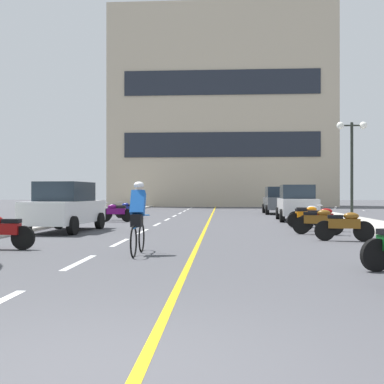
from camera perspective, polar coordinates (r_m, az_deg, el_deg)
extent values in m
plane|color=#47474C|center=(24.92, 1.42, -3.36)|extent=(140.00, 140.00, 0.00)
cube|color=#B7B2A8|center=(29.05, -12.71, -2.77)|extent=(2.40, 72.00, 0.12)
cube|color=#B7B2A8|center=(28.59, 16.25, -2.81)|extent=(2.40, 72.00, 0.12)
cube|color=silver|center=(10.38, -12.95, -7.97)|extent=(0.14, 2.20, 0.01)
cube|color=silver|center=(14.23, -8.35, -5.82)|extent=(0.14, 2.20, 0.01)
cube|color=silver|center=(18.15, -5.74, -4.58)|extent=(0.14, 2.20, 0.01)
cube|color=silver|center=(22.10, -4.07, -3.77)|extent=(0.14, 2.20, 0.01)
cube|color=silver|center=(26.06, -2.90, -3.21)|extent=(0.14, 2.20, 0.01)
cube|color=silver|center=(30.03, -2.04, -2.79)|extent=(0.14, 2.20, 0.01)
cube|color=silver|center=(34.01, -1.39, -2.47)|extent=(0.14, 2.20, 0.01)
cube|color=silver|center=(38.00, -0.87, -2.22)|extent=(0.14, 2.20, 0.01)
cube|color=silver|center=(41.98, -0.45, -2.02)|extent=(0.14, 2.20, 0.01)
cube|color=silver|center=(45.97, -0.10, -1.85)|extent=(0.14, 2.20, 0.01)
cube|color=silver|center=(49.96, 0.19, -1.70)|extent=(0.14, 2.20, 0.01)
cube|color=gold|center=(27.90, 2.16, -3.00)|extent=(0.12, 66.00, 0.01)
cube|color=#BCAD93|center=(52.84, 3.44, 9.65)|extent=(23.22, 6.45, 20.70)
cube|color=#1E232D|center=(49.04, 3.43, 5.53)|extent=(19.51, 0.10, 2.48)
cube|color=#1E232D|center=(50.03, 3.43, 12.62)|extent=(19.51, 0.10, 2.48)
cylinder|color=black|center=(25.17, 18.09, 2.35)|extent=(0.14, 0.14, 4.74)
cylinder|color=black|center=(25.36, 18.09, 7.37)|extent=(1.10, 0.08, 0.08)
sphere|color=white|center=(25.23, 16.87, 7.41)|extent=(0.36, 0.36, 0.36)
sphere|color=white|center=(25.50, 19.30, 7.33)|extent=(0.36, 0.36, 0.36)
cylinder|color=black|center=(20.26, -15.25, -3.21)|extent=(0.27, 0.66, 0.64)
cylinder|color=black|center=(19.65, -10.68, -3.31)|extent=(0.27, 0.66, 0.64)
cylinder|color=black|center=(17.72, -18.83, -3.66)|extent=(0.27, 0.66, 0.64)
cylinder|color=black|center=(17.03, -13.70, -3.81)|extent=(0.27, 0.66, 0.64)
cube|color=silver|center=(18.62, -14.54, -2.25)|extent=(2.02, 4.32, 0.80)
cube|color=#1E2833|center=(18.61, -14.54, 0.06)|extent=(1.73, 2.31, 0.70)
cylinder|color=black|center=(26.77, 9.97, -2.44)|extent=(0.25, 0.65, 0.64)
cylinder|color=black|center=(26.94, 13.58, -2.43)|extent=(0.25, 0.65, 0.64)
cylinder|color=black|center=(23.98, 10.44, -2.72)|extent=(0.25, 0.65, 0.64)
cylinder|color=black|center=(24.17, 14.46, -2.70)|extent=(0.25, 0.65, 0.64)
cube|color=silver|center=(25.44, 12.10, -1.67)|extent=(1.88, 4.27, 0.80)
cube|color=#1E2833|center=(25.43, 12.10, 0.02)|extent=(1.65, 2.26, 0.70)
cylinder|color=black|center=(34.74, 8.36, -1.90)|extent=(0.23, 0.64, 0.64)
cylinder|color=black|center=(34.91, 11.15, -1.89)|extent=(0.23, 0.64, 0.64)
cylinder|color=black|center=(31.95, 8.74, -2.06)|extent=(0.23, 0.64, 0.64)
cylinder|color=black|center=(32.13, 11.76, -2.05)|extent=(0.23, 0.64, 0.64)
cube|color=#4C5156|center=(33.41, 9.99, -1.29)|extent=(1.74, 4.22, 0.80)
cube|color=#1E2833|center=(33.41, 9.99, 0.00)|extent=(1.58, 2.21, 0.70)
cylinder|color=black|center=(9.53, 20.60, -6.88)|extent=(0.60, 0.28, 0.60)
cylinder|color=black|center=(13.00, -19.05, -5.06)|extent=(0.60, 0.12, 0.60)
cube|color=maroon|center=(13.22, -21.22, -4.01)|extent=(0.91, 0.31, 0.28)
cube|color=black|center=(13.10, -20.24, -3.18)|extent=(0.45, 0.26, 0.10)
cylinder|color=black|center=(15.18, 19.34, -4.34)|extent=(0.61, 0.20, 0.60)
cylinder|color=black|center=(15.11, 15.18, -4.36)|extent=(0.61, 0.20, 0.60)
cube|color=brown|center=(15.12, 17.27, -3.52)|extent=(0.93, 0.43, 0.28)
ellipsoid|color=brown|center=(15.12, 18.02, -2.68)|extent=(0.47, 0.31, 0.22)
cube|color=black|center=(15.09, 16.32, -2.76)|extent=(0.47, 0.31, 0.10)
cylinder|color=silver|center=(15.15, 19.34, -2.07)|extent=(0.13, 0.60, 0.03)
cylinder|color=black|center=(17.16, 16.26, -3.84)|extent=(0.60, 0.27, 0.60)
cylinder|color=black|center=(17.27, 12.61, -3.82)|extent=(0.60, 0.27, 0.60)
cube|color=brown|center=(17.19, 14.43, -3.10)|extent=(0.94, 0.53, 0.28)
ellipsoid|color=brown|center=(17.16, 15.09, -2.37)|extent=(0.49, 0.36, 0.22)
cube|color=black|center=(17.21, 13.60, -2.43)|extent=(0.49, 0.36, 0.10)
cylinder|color=silver|center=(17.13, 16.26, -1.84)|extent=(0.20, 0.58, 0.03)
cylinder|color=black|center=(18.77, 16.41, -3.52)|extent=(0.61, 0.20, 0.60)
cylinder|color=black|center=(18.73, 13.05, -3.53)|extent=(0.61, 0.20, 0.60)
cube|color=maroon|center=(18.73, 14.73, -2.85)|extent=(0.93, 0.42, 0.28)
ellipsoid|color=maroon|center=(18.73, 15.34, -2.18)|extent=(0.47, 0.31, 0.22)
cube|color=black|center=(18.71, 13.97, -2.24)|extent=(0.47, 0.31, 0.10)
cylinder|color=silver|center=(18.74, 16.41, -1.69)|extent=(0.13, 0.60, 0.03)
cylinder|color=black|center=(20.92, 14.61, -3.16)|extent=(0.61, 0.23, 0.60)
cylinder|color=black|center=(20.50, 11.79, -3.23)|extent=(0.61, 0.23, 0.60)
cube|color=orange|center=(20.69, 13.22, -2.59)|extent=(0.94, 0.47, 0.28)
ellipsoid|color=orange|center=(20.76, 13.73, -1.97)|extent=(0.48, 0.33, 0.22)
cube|color=black|center=(20.59, 12.57, -2.04)|extent=(0.48, 0.33, 0.10)
cylinder|color=silver|center=(20.89, 14.61, -1.52)|extent=(0.16, 0.59, 0.03)
cylinder|color=black|center=(22.19, 14.70, -2.99)|extent=(0.60, 0.26, 0.60)
cylinder|color=black|center=(22.30, 11.88, -2.97)|extent=(0.60, 0.26, 0.60)
cube|color=#B2B2B7|center=(22.23, 13.28, -2.41)|extent=(0.94, 0.51, 0.28)
ellipsoid|color=#B2B2B7|center=(22.20, 13.80, -1.85)|extent=(0.49, 0.35, 0.22)
cube|color=black|center=(22.25, 12.64, -1.90)|extent=(0.49, 0.35, 0.10)
cylinder|color=silver|center=(22.17, 14.70, -1.44)|extent=(0.19, 0.59, 0.03)
cylinder|color=black|center=(24.30, -10.08, -2.73)|extent=(0.60, 0.10, 0.60)
cylinder|color=black|center=(24.06, -7.53, -2.76)|extent=(0.60, 0.10, 0.60)
cube|color=#590C59|center=(24.16, -8.81, -2.23)|extent=(0.90, 0.29, 0.28)
ellipsoid|color=#590C59|center=(24.20, -9.27, -1.70)|extent=(0.44, 0.24, 0.22)
cube|color=black|center=(24.10, -8.23, -1.76)|extent=(0.44, 0.24, 0.10)
cylinder|color=silver|center=(24.28, -10.08, -1.32)|extent=(0.03, 0.60, 0.03)
cylinder|color=black|center=(25.89, -9.89, -2.57)|extent=(0.61, 0.21, 0.60)
cylinder|color=black|center=(25.46, -7.63, -2.61)|extent=(0.61, 0.21, 0.60)
cube|color=black|center=(25.67, -8.77, -2.10)|extent=(0.94, 0.44, 0.28)
ellipsoid|color=black|center=(25.74, -9.18, -1.60)|extent=(0.48, 0.32, 0.22)
cube|color=black|center=(25.56, -8.25, -1.66)|extent=(0.48, 0.32, 0.10)
cylinder|color=silver|center=(25.87, -9.89, -1.24)|extent=(0.14, 0.60, 0.03)
cylinder|color=black|center=(27.85, -8.36, -2.39)|extent=(0.60, 0.28, 0.60)
cylinder|color=black|center=(27.32, -6.36, -2.44)|extent=(0.60, 0.28, 0.60)
cube|color=navy|center=(27.57, -7.37, -1.96)|extent=(0.94, 0.54, 0.28)
ellipsoid|color=navy|center=(27.66, -7.73, -1.50)|extent=(0.49, 0.36, 0.22)
cube|color=black|center=(27.45, -6.91, -1.55)|extent=(0.49, 0.36, 0.10)
cylinder|color=silver|center=(27.83, -8.36, -1.16)|extent=(0.21, 0.58, 0.03)
torus|color=black|center=(11.99, -5.89, -5.29)|extent=(0.04, 0.72, 0.72)
torus|color=black|center=(10.96, -6.81, -5.78)|extent=(0.04, 0.72, 0.72)
cylinder|color=blue|center=(11.42, -6.35, -4.04)|extent=(0.04, 0.95, 0.04)
cube|color=black|center=(11.26, -6.48, -2.97)|extent=(0.10, 0.20, 0.06)
cylinder|color=blue|center=(11.85, -5.97, -2.68)|extent=(0.42, 0.03, 0.03)
cube|color=black|center=(11.31, -6.44, -3.31)|extent=(0.24, 0.36, 0.28)
cube|color=blue|center=(11.45, -6.31, -1.27)|extent=(0.32, 0.46, 0.61)
sphere|color=beige|center=(11.57, -6.19, 0.47)|extent=(0.20, 0.20, 0.20)
ellipsoid|color=white|center=(11.57, -6.19, 0.82)|extent=(0.24, 0.26, 0.16)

